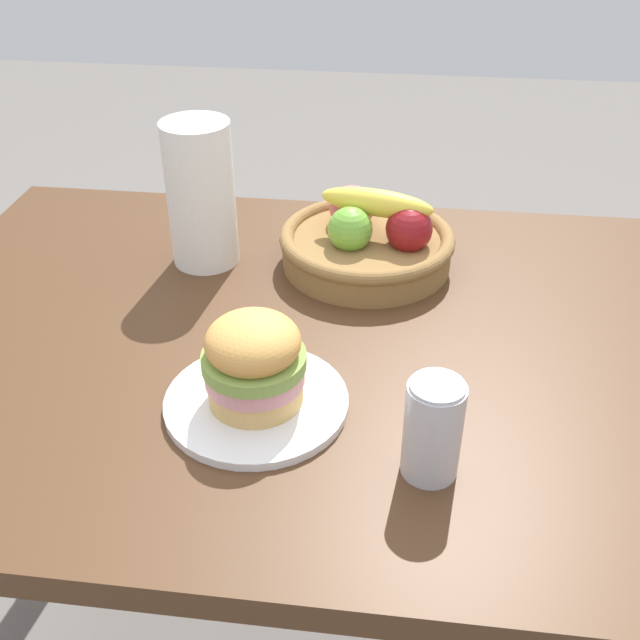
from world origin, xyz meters
The scene contains 6 objects.
dining_table centered at (0.00, 0.00, 0.65)m, with size 1.40×0.90×0.75m.
plate centered at (-0.11, -0.17, 0.76)m, with size 0.24×0.24×0.01m, color white.
sandwich centered at (-0.11, -0.17, 0.82)m, with size 0.13×0.13×0.12m.
soda_can centered at (0.11, -0.25, 0.81)m, with size 0.07×0.07×0.13m.
fruit_basket centered at (0.00, 0.22, 0.79)m, with size 0.29×0.29×0.14m.
paper_towel_roll centered at (-0.27, 0.20, 0.87)m, with size 0.11×0.11×0.24m, color white.
Camera 1 is at (0.06, -0.89, 1.38)m, focal length 42.15 mm.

